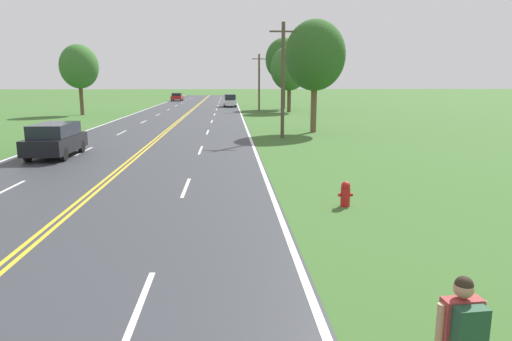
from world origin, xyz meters
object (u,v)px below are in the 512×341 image
object	(u,v)px
tree_right_cluster	(289,68)
car_white_van_mid_near	(230,100)
hitchhiker_person	(462,333)
tree_behind_sign	(315,56)
fire_hydrant	(345,194)
car_black_suv_approaching	(55,139)
tree_left_verge	(79,67)
car_red_sedan_mid_far	(177,97)
tree_mid_treeline	(284,60)

from	to	relation	value
tree_right_cluster	car_white_van_mid_near	xyz separation A→B (m)	(-7.17, 11.77, -4.28)
hitchhiker_person	tree_behind_sign	size ratio (longest dim) A/B	0.21
fire_hydrant	car_black_suv_approaching	distance (m)	15.95
tree_left_verge	car_red_sedan_mid_far	xyz separation A→B (m)	(6.76, 35.03, -4.52)
car_white_van_mid_near	car_red_sedan_mid_far	world-z (taller)	car_white_van_mid_near
car_black_suv_approaching	car_white_van_mid_near	xyz separation A→B (m)	(9.02, 44.07, 0.05)
tree_left_verge	tree_behind_sign	world-z (taller)	tree_behind_sign
fire_hydrant	car_black_suv_approaching	bearing A→B (deg)	140.94
hitchhiker_person	tree_behind_sign	bearing A→B (deg)	-12.02
hitchhiker_person	car_red_sedan_mid_far	xyz separation A→B (m)	(-12.22, 83.02, -0.27)
tree_mid_treeline	tree_right_cluster	bearing A→B (deg)	-90.63
tree_right_cluster	car_black_suv_approaching	size ratio (longest dim) A/B	1.82
hitchhiker_person	tree_behind_sign	distance (m)	29.94
tree_behind_sign	tree_right_cluster	xyz separation A→B (m)	(1.05, 21.94, -0.37)
tree_behind_sign	car_red_sedan_mid_far	bearing A→B (deg)	106.57
tree_behind_sign	car_black_suv_approaching	bearing A→B (deg)	-145.63
tree_behind_sign	car_red_sedan_mid_far	world-z (taller)	tree_behind_sign
tree_mid_treeline	car_white_van_mid_near	distance (m)	10.66
hitchhiker_person	car_red_sedan_mid_far	bearing A→B (deg)	3.64
fire_hydrant	car_black_suv_approaching	size ratio (longest dim) A/B	0.18
car_white_van_mid_near	hitchhiker_person	bearing A→B (deg)	-0.67
car_red_sedan_mid_far	car_white_van_mid_near	bearing A→B (deg)	-153.46
car_black_suv_approaching	car_white_van_mid_near	size ratio (longest dim) A/B	0.88
tree_left_verge	car_black_suv_approaching	distance (m)	30.29
hitchhiker_person	car_black_suv_approaching	distance (m)	22.15
hitchhiker_person	car_black_suv_approaching	world-z (taller)	hitchhiker_person
tree_mid_treeline	tree_right_cluster	world-z (taller)	tree_mid_treeline
tree_left_verge	car_white_van_mid_near	xyz separation A→B (m)	(16.61, 15.08, -4.34)
tree_mid_treeline	tree_right_cluster	distance (m)	6.40
tree_mid_treeline	car_white_van_mid_near	bearing A→B (deg)	142.77
tree_mid_treeline	fire_hydrant	bearing A→B (deg)	-94.57
hitchhiker_person	tree_left_verge	bearing A→B (deg)	16.84
car_white_van_mid_near	fire_hydrant	bearing A→B (deg)	0.73
tree_right_cluster	hitchhiker_person	bearing A→B (deg)	-95.35
hitchhiker_person	tree_right_cluster	distance (m)	51.68
tree_behind_sign	tree_mid_treeline	bearing A→B (deg)	87.72
tree_behind_sign	car_red_sedan_mid_far	distance (m)	56.20
fire_hydrant	tree_left_verge	xyz separation A→B (m)	(-19.96, 39.04, 4.89)
tree_left_verge	car_black_suv_approaching	xyz separation A→B (m)	(7.58, -28.99, -4.39)
tree_behind_sign	tree_right_cluster	size ratio (longest dim) A/B	1.03
tree_right_cluster	car_black_suv_approaching	xyz separation A→B (m)	(-16.19, -32.29, -4.33)
tree_left_verge	car_white_van_mid_near	bearing A→B (deg)	42.23
car_red_sedan_mid_far	car_black_suv_approaching	bearing A→B (deg)	-178.99
tree_left_verge	tree_right_cluster	bearing A→B (deg)	7.91
car_white_van_mid_near	tree_mid_treeline	bearing A→B (deg)	49.95
hitchhiker_person	car_white_van_mid_near	xyz separation A→B (m)	(-2.37, 63.06, -0.10)
hitchhiker_person	car_white_van_mid_near	bearing A→B (deg)	-2.59
tree_mid_treeline	tree_right_cluster	size ratio (longest dim) A/B	1.19
tree_left_verge	tree_behind_sign	size ratio (longest dim) A/B	0.94
tree_right_cluster	car_red_sedan_mid_far	size ratio (longest dim) A/B	1.86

